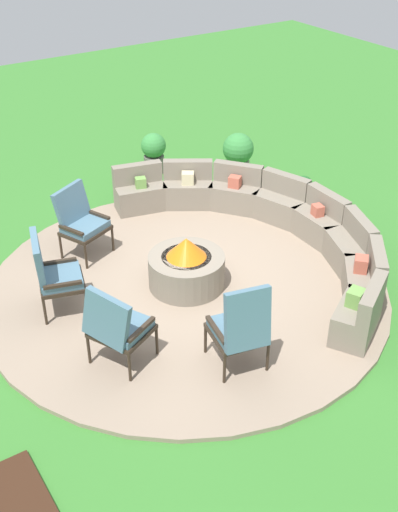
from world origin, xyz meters
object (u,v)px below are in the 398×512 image
(lounge_chair_back_left, at_px, (116,325))
(lounge_chair_back_right, at_px, (241,327))
(potted_plant_1, at_px, (154,151))
(potted_plant_2, at_px, (303,189))
(lounge_chair_front_right, at_px, (53,272))
(fire_pit, at_px, (187,267))
(curved_stone_bench, at_px, (273,225))
(lounge_chair_front_left, at_px, (80,220))
(potted_plant_0, at_px, (238,152))

(lounge_chair_back_left, height_order, lounge_chair_back_right, lounge_chair_back_right)
(lounge_chair_back_right, distance_m, potted_plant_1, 5.56)
(potted_plant_1, xyz_separation_m, potted_plant_2, (2.49, 1.46, -0.13))
(lounge_chair_front_right, relative_size, potted_plant_1, 1.50)
(lounge_chair_front_right, bearing_deg, fire_pit, 91.87)
(lounge_chair_front_right, xyz_separation_m, lounge_chair_back_left, (1.35, 0.20, -0.02))
(lounge_chair_back_right, bearing_deg, lounge_chair_back_left, 155.33)
(curved_stone_bench, distance_m, lounge_chair_back_right, 2.84)
(lounge_chair_back_left, bearing_deg, lounge_chair_front_left, 138.90)
(lounge_chair_back_right, height_order, potted_plant_1, lounge_chair_back_right)
(lounge_chair_back_left, bearing_deg, fire_pit, 95.26)
(lounge_chair_front_left, bearing_deg, potted_plant_2, 149.50)
(lounge_chair_front_right, xyz_separation_m, potted_plant_1, (-3.07, 3.18, -0.22))
(potted_plant_1, bearing_deg, fire_pit, -23.00)
(lounge_chair_back_left, bearing_deg, lounge_chair_back_right, 28.16)
(lounge_chair_front_left, distance_m, lounge_chair_front_right, 1.38)
(fire_pit, bearing_deg, lounge_chair_back_left, -58.63)
(curved_stone_bench, xyz_separation_m, potted_plant_2, (-0.78, 1.28, -0.08))
(lounge_chair_front_left, height_order, potted_plant_2, lounge_chair_front_left)
(curved_stone_bench, distance_m, lounge_chair_front_left, 2.83)
(lounge_chair_front_left, xyz_separation_m, lounge_chair_back_right, (3.24, 0.47, 0.03))
(curved_stone_bench, height_order, lounge_chair_front_left, lounge_chair_front_left)
(lounge_chair_back_left, bearing_deg, curved_stone_bench, 83.97)
(potted_plant_0, distance_m, potted_plant_1, 1.55)
(fire_pit, bearing_deg, lounge_chair_front_right, -104.75)
(curved_stone_bench, height_order, lounge_chair_front_right, lounge_chair_front_right)
(potted_plant_0, distance_m, potted_plant_2, 1.60)
(fire_pit, height_order, potted_plant_1, fire_pit)
(fire_pit, bearing_deg, potted_plant_1, 157.00)
(fire_pit, distance_m, potted_plant_1, 3.82)
(potted_plant_2, bearing_deg, lounge_chair_back_left, -66.45)
(fire_pit, distance_m, potted_plant_0, 3.79)
(potted_plant_0, relative_size, potted_plant_1, 1.04)
(potted_plant_0, bearing_deg, lounge_chair_front_left, -73.14)
(lounge_chair_back_right, bearing_deg, lounge_chair_front_left, 109.36)
(curved_stone_bench, distance_m, potted_plant_0, 2.60)
(lounge_chair_front_right, xyz_separation_m, potted_plant_0, (-2.17, 4.44, -0.21))
(lounge_chair_back_left, distance_m, potted_plant_0, 5.51)
(potted_plant_0, bearing_deg, potted_plant_1, -125.83)
(lounge_chair_front_left, height_order, lounge_chair_back_right, lounge_chair_back_right)
(potted_plant_0, height_order, potted_plant_2, potted_plant_0)
(lounge_chair_front_left, relative_size, lounge_chair_front_right, 0.93)
(potted_plant_0, bearing_deg, potted_plant_2, 7.24)
(potted_plant_1, distance_m, potted_plant_2, 2.89)
(lounge_chair_back_left, bearing_deg, lounge_chair_front_right, 162.36)
(lounge_chair_front_left, distance_m, potted_plant_2, 3.84)
(curved_stone_bench, relative_size, lounge_chair_back_right, 4.32)
(lounge_chair_front_right, relative_size, potted_plant_2, 2.20)
(lounge_chair_back_right, bearing_deg, potted_plant_0, 65.31)
(fire_pit, xyz_separation_m, lounge_chair_front_right, (-0.44, -1.69, 0.28))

